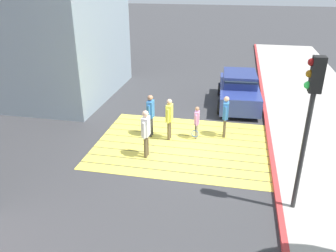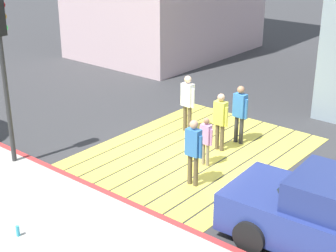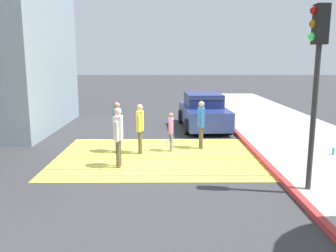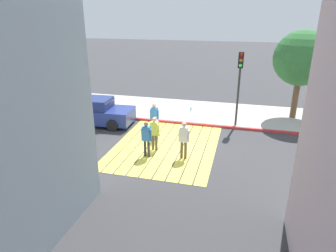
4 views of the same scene
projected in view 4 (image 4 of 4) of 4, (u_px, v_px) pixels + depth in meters
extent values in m
plane|color=#38383A|center=(166.00, 146.00, 14.63)|extent=(120.00, 120.00, 0.00)
cube|color=#EAD64C|center=(124.00, 141.00, 15.15)|extent=(6.40, 0.50, 0.01)
cube|color=#EAD64C|center=(135.00, 142.00, 15.02)|extent=(6.40, 0.50, 0.01)
cube|color=#EAD64C|center=(145.00, 144.00, 14.89)|extent=(6.40, 0.50, 0.01)
cube|color=#EAD64C|center=(155.00, 145.00, 14.76)|extent=(6.40, 0.50, 0.01)
cube|color=#EAD64C|center=(166.00, 146.00, 14.63)|extent=(6.40, 0.50, 0.01)
cube|color=#EAD64C|center=(177.00, 147.00, 14.50)|extent=(6.40, 0.50, 0.01)
cube|color=#EAD64C|center=(188.00, 148.00, 14.36)|extent=(6.40, 0.50, 0.01)
cube|color=#EAD64C|center=(199.00, 150.00, 14.23)|extent=(6.40, 0.50, 0.01)
cube|color=#EAD64C|center=(210.00, 151.00, 14.10)|extent=(6.40, 0.50, 0.01)
cube|color=#ADA8A0|center=(188.00, 111.00, 19.66)|extent=(4.80, 40.00, 0.12)
cube|color=#BC3333|center=(180.00, 123.00, 17.54)|extent=(0.16, 40.00, 0.13)
cube|color=navy|center=(96.00, 114.00, 17.36)|extent=(2.04, 4.39, 0.80)
cube|color=navy|center=(93.00, 103.00, 17.14)|extent=(1.64, 2.15, 0.60)
cube|color=#1E2833|center=(108.00, 105.00, 16.99)|extent=(1.49, 0.41, 0.49)
cylinder|color=black|center=(112.00, 125.00, 16.40)|extent=(0.26, 0.67, 0.66)
cylinder|color=black|center=(123.00, 115.00, 18.01)|extent=(0.26, 0.67, 0.66)
cylinder|color=black|center=(69.00, 122.00, 16.89)|extent=(0.26, 0.67, 0.66)
cylinder|color=black|center=(83.00, 113.00, 18.51)|extent=(0.26, 0.67, 0.66)
cylinder|color=#2D2D2D|center=(238.00, 98.00, 16.51)|extent=(0.12, 0.12, 3.40)
cube|color=black|center=(241.00, 60.00, 15.75)|extent=(0.28, 0.28, 0.84)
sphere|color=maroon|center=(241.00, 55.00, 15.51)|extent=(0.18, 0.18, 0.18)
sphere|color=#956310|center=(241.00, 60.00, 15.61)|extent=(0.18, 0.18, 0.18)
sphere|color=#35FF59|center=(240.00, 65.00, 15.70)|extent=(0.18, 0.18, 0.18)
cylinder|color=brown|center=(295.00, 99.00, 17.93)|extent=(0.36, 0.36, 2.60)
sphere|color=#2D6B33|center=(302.00, 58.00, 17.07)|extent=(3.20, 3.20, 3.20)
sphere|color=#2D6B33|center=(296.00, 67.00, 16.74)|extent=(1.92, 1.92, 1.92)
cylinder|color=#33A5BF|center=(191.00, 109.00, 19.55)|extent=(0.07, 0.07, 0.22)
cylinder|color=brown|center=(186.00, 150.00, 13.22)|extent=(0.12, 0.12, 0.82)
cylinder|color=brown|center=(182.00, 150.00, 13.28)|extent=(0.12, 0.12, 0.82)
cube|color=white|center=(184.00, 134.00, 12.98)|extent=(0.24, 0.37, 0.69)
sphere|color=beige|center=(184.00, 124.00, 12.81)|extent=(0.21, 0.21, 0.21)
cylinder|color=white|center=(188.00, 136.00, 12.94)|extent=(0.09, 0.09, 0.58)
cylinder|color=white|center=(179.00, 135.00, 13.06)|extent=(0.09, 0.09, 0.58)
cylinder|color=#333338|center=(149.00, 149.00, 13.39)|extent=(0.12, 0.12, 0.81)
cylinder|color=#333338|center=(145.00, 148.00, 13.44)|extent=(0.12, 0.12, 0.81)
cube|color=#3372BF|center=(146.00, 133.00, 13.15)|extent=(0.24, 0.36, 0.67)
sphere|color=#9E7051|center=(146.00, 124.00, 12.99)|extent=(0.21, 0.21, 0.21)
cylinder|color=#3372BF|center=(151.00, 135.00, 13.12)|extent=(0.09, 0.09, 0.57)
cylinder|color=#3372BF|center=(142.00, 134.00, 13.24)|extent=(0.09, 0.09, 0.57)
cylinder|color=brown|center=(156.00, 143.00, 14.06)|extent=(0.12, 0.12, 0.78)
cylinder|color=brown|center=(153.00, 142.00, 14.11)|extent=(0.12, 0.12, 0.78)
cube|color=#D8D84C|center=(154.00, 128.00, 13.83)|extent=(0.23, 0.35, 0.65)
sphere|color=tan|center=(154.00, 120.00, 13.67)|extent=(0.20, 0.20, 0.20)
cylinder|color=#D8D84C|center=(158.00, 130.00, 13.79)|extent=(0.08, 0.08, 0.55)
cylinder|color=#D8D84C|center=(150.00, 129.00, 13.91)|extent=(0.08, 0.08, 0.55)
cylinder|color=brown|center=(156.00, 126.00, 16.09)|extent=(0.12, 0.12, 0.79)
cylinder|color=brown|center=(153.00, 126.00, 16.13)|extent=(0.12, 0.12, 0.79)
cube|color=#3372BF|center=(154.00, 113.00, 15.85)|extent=(0.23, 0.35, 0.66)
sphere|color=tan|center=(154.00, 105.00, 15.69)|extent=(0.20, 0.20, 0.20)
cylinder|color=#3372BF|center=(158.00, 115.00, 15.83)|extent=(0.09, 0.09, 0.56)
cylinder|color=#3372BF|center=(151.00, 114.00, 15.92)|extent=(0.09, 0.09, 0.56)
cylinder|color=gray|center=(157.00, 135.00, 15.08)|extent=(0.09, 0.09, 0.63)
cylinder|color=gray|center=(154.00, 135.00, 15.11)|extent=(0.09, 0.09, 0.63)
cube|color=#D18CC6|center=(156.00, 125.00, 14.89)|extent=(0.17, 0.28, 0.52)
sphere|color=#9E7051|center=(155.00, 118.00, 14.76)|extent=(0.16, 0.16, 0.16)
cylinder|color=#D18CC6|center=(159.00, 126.00, 14.87)|extent=(0.07, 0.07, 0.44)
cylinder|color=#D18CC6|center=(152.00, 126.00, 14.95)|extent=(0.07, 0.07, 0.44)
cylinder|color=black|center=(159.00, 132.00, 14.94)|extent=(0.03, 0.03, 0.28)
torus|color=blue|center=(159.00, 136.00, 15.03)|extent=(0.28, 0.03, 0.28)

